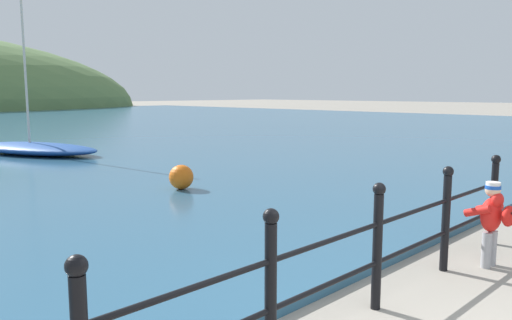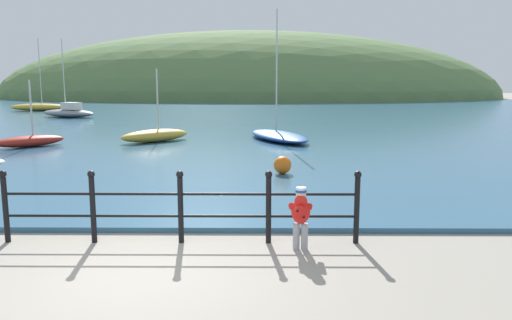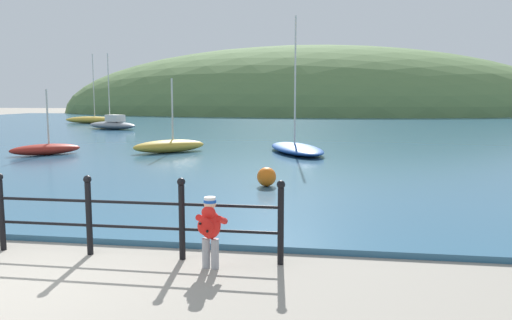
{
  "view_description": "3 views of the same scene",
  "coord_description": "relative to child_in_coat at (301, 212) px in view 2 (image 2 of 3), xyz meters",
  "views": [
    {
      "loc": [
        -3.52,
        -0.87,
        2.02
      ],
      "look_at": [
        2.13,
        4.79,
        0.94
      ],
      "focal_mm": 35.0,
      "sensor_mm": 36.0,
      "label": 1
    },
    {
      "loc": [
        1.74,
        -6.42,
        2.65
      ],
      "look_at": [
        1.65,
        4.26,
        0.94
      ],
      "focal_mm": 35.0,
      "sensor_mm": 36.0,
      "label": 2
    },
    {
      "loc": [
        4.04,
        -5.31,
        2.35
      ],
      "look_at": [
        2.53,
        4.32,
        1.13
      ],
      "focal_mm": 35.0,
      "sensor_mm": 36.0,
      "label": 3
    }
  ],
  "objects": [
    {
      "name": "far_hillside",
      "position": [
        -2.38,
        70.11,
        -0.61
      ],
      "size": [
        76.1,
        41.85,
        20.03
      ],
      "color": "#567542",
      "rests_on": "ground"
    },
    {
      "name": "mooring_buoy",
      "position": [
        -0.02,
        5.97,
        -0.26
      ],
      "size": [
        0.49,
        0.49,
        0.49
      ],
      "primitive_type": "sphere",
      "color": "orange",
      "rests_on": "water"
    },
    {
      "name": "boat_far_left",
      "position": [
        -19.34,
        34.61,
        -0.18
      ],
      "size": [
        4.92,
        1.45,
        6.01
      ],
      "color": "gold",
      "rests_on": "water"
    },
    {
      "name": "iron_railing",
      "position": [
        -1.94,
        0.33,
        0.04
      ],
      "size": [
        5.89,
        0.12,
        1.21
      ],
      "color": "black",
      "rests_on": "ground"
    },
    {
      "name": "child_in_coat",
      "position": [
        0.0,
        0.0,
        0.0
      ],
      "size": [
        0.4,
        0.54,
        1.0
      ],
      "color": "#99999E",
      "rests_on": "ground"
    },
    {
      "name": "ground_plane",
      "position": [
        -2.38,
        -1.17,
        -0.61
      ],
      "size": [
        200.0,
        200.0,
        0.0
      ],
      "primitive_type": "plane",
      "color": "gray"
    },
    {
      "name": "water",
      "position": [
        -2.38,
        30.83,
        -0.56
      ],
      "size": [
        80.0,
        60.0,
        0.1
      ],
      "primitive_type": "cube",
      "color": "#2D5B7A",
      "rests_on": "ground"
    },
    {
      "name": "boat_mid_harbor",
      "position": [
        -14.09,
        27.35,
        -0.16
      ],
      "size": [
        4.62,
        3.09,
        5.36
      ],
      "color": "gray",
      "rests_on": "water"
    },
    {
      "name": "boat_white_sailboat",
      "position": [
        -5.05,
        13.23,
        -0.23
      ],
      "size": [
        2.98,
        2.88,
        3.04
      ],
      "color": "gold",
      "rests_on": "water"
    },
    {
      "name": "boat_red_dinghy",
      "position": [
        0.15,
        13.79,
        -0.3
      ],
      "size": [
        3.28,
        4.96,
        5.51
      ],
      "color": "#1E4793",
      "rests_on": "water"
    },
    {
      "name": "boat_far_right",
      "position": [
        -9.61,
        11.62,
        -0.28
      ],
      "size": [
        2.47,
        2.52,
        2.58
      ],
      "color": "maroon",
      "rests_on": "water"
    }
  ]
}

